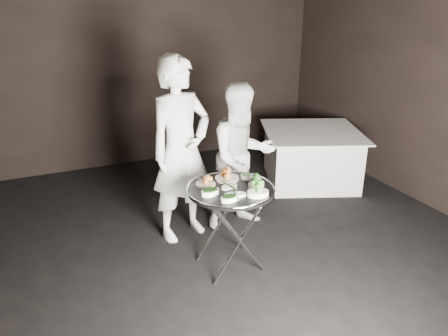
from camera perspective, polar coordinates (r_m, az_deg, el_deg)
name	(u,v)px	position (r m, az deg, el deg)	size (l,w,h in m)	color
floor	(222,295)	(3.96, -0.26, -16.23)	(6.00, 7.00, 0.05)	black
wall_back	(122,63)	(6.57, -13.13, 13.18)	(6.00, 0.05, 3.00)	black
tray_stand	(231,225)	(4.05, 0.87, -7.39)	(0.54, 0.46, 0.79)	silver
serving_tray	(231,189)	(3.89, 0.90, -2.81)	(0.79, 0.79, 0.04)	black
potato_plate_a	(206,182)	(3.94, -2.42, -1.83)	(0.19, 0.19, 0.06)	beige
potato_plate_b	(227,176)	(4.05, 0.40, -1.01)	(0.22, 0.22, 0.08)	beige
greens_bowl	(247,176)	(4.08, 2.96, -0.99)	(0.11, 0.11, 0.06)	white
asparagus_plate_a	(229,186)	(3.89, 0.68, -2.37)	(0.19, 0.14, 0.03)	white
asparagus_plate_b	(235,194)	(3.73, 1.49, -3.41)	(0.21, 0.15, 0.04)	white
spinach_bowl_a	(210,191)	(3.75, -1.82, -3.07)	(0.19, 0.14, 0.07)	white
spinach_bowl_b	(229,198)	(3.64, 0.68, -3.92)	(0.15, 0.10, 0.06)	white
broccoli_bowl_a	(256,184)	(3.91, 4.24, -2.04)	(0.20, 0.17, 0.07)	white
broccoli_bowl_b	(258,192)	(3.73, 4.45, -3.17)	(0.21, 0.17, 0.08)	white
serving_utensils	(229,180)	(3.93, 0.71, -1.61)	(0.58, 0.42, 0.01)	silver
waiter_left	(181,150)	(4.42, -5.63, 2.31)	(0.69, 0.46, 1.90)	silver
waiter_right	(242,157)	(4.66, 2.38, 1.42)	(0.77, 0.60, 1.59)	silver
dining_table	(311,156)	(6.08, 11.24, 1.54)	(1.26, 1.26, 0.72)	silver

